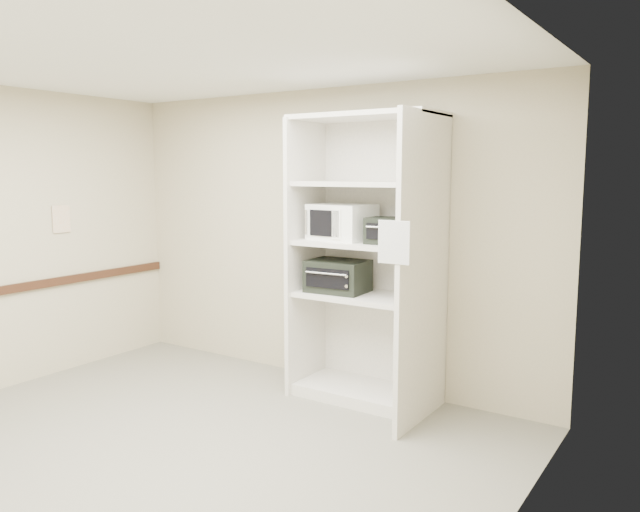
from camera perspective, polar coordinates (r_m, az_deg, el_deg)
The scene contains 10 objects.
floor at distance 4.67m, azimuth -13.86°, elevation -17.20°, with size 4.50×4.00×0.01m, color slate.
ceiling at distance 4.31m, azimuth -15.06°, elevation 17.50°, with size 4.50×4.00×0.01m, color white.
wall_back at distance 5.81m, azimuth 0.31°, elevation 1.78°, with size 4.50×0.02×2.70m, color #B9AE92.
wall_right at distance 3.04m, azimuth 15.51°, elevation -3.89°, with size 0.02×4.00×2.70m, color #B9AE92.
shelving_unit at distance 5.24m, azimuth 4.64°, elevation -1.30°, with size 1.24×0.92×2.42m.
microwave at distance 5.35m, azimuth 2.03°, elevation 3.12°, with size 0.51×0.39×0.30m, color white.
toaster_oven_upper at distance 5.07m, azimuth 6.50°, elevation 2.31°, with size 0.37×0.28×0.21m, color black.
toaster_oven_lower at distance 5.38m, azimuth 1.65°, elevation -1.84°, with size 0.49×0.37×0.27m, color black.
paper_sign at distance 4.41m, azimuth 6.76°, elevation 1.25°, with size 0.24×0.01×0.30m, color white.
wall_poster at distance 6.52m, azimuth -22.58°, elevation 3.15°, with size 0.01×0.19×0.26m, color silver.
Camera 1 is at (3.15, -2.84, 1.94)m, focal length 35.00 mm.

